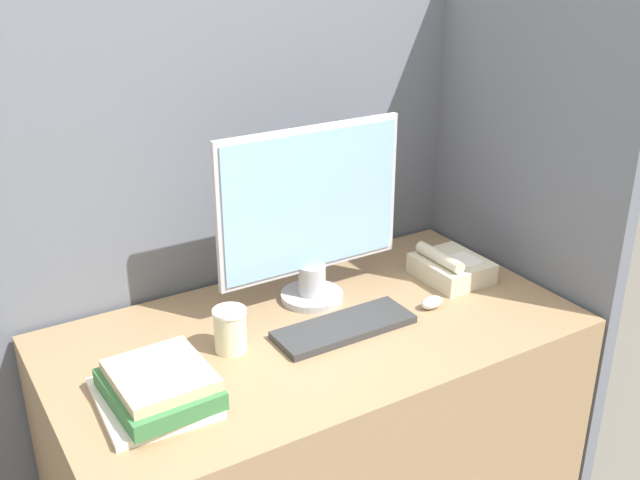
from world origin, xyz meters
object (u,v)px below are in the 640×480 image
(book_stack, at_px, (158,388))
(desk_telephone, at_px, (451,267))
(mouse, at_px, (432,302))
(monitor, at_px, (311,217))
(keyboard, at_px, (344,327))
(coffee_cup, at_px, (230,330))

(book_stack, relative_size, desk_telephone, 1.40)
(mouse, bearing_deg, book_stack, -178.18)
(monitor, height_order, mouse, monitor)
(keyboard, height_order, mouse, mouse)
(monitor, relative_size, keyboard, 1.46)
(mouse, bearing_deg, coffee_cup, 170.68)
(keyboard, xyz_separation_m, mouse, (0.27, -0.02, 0.01))
(monitor, height_order, coffee_cup, monitor)
(desk_telephone, bearing_deg, monitor, 166.37)
(keyboard, relative_size, desk_telephone, 1.82)
(mouse, relative_size, desk_telephone, 0.33)
(coffee_cup, xyz_separation_m, desk_telephone, (0.73, 0.03, -0.02))
(keyboard, bearing_deg, book_stack, -174.53)
(keyboard, height_order, coffee_cup, coffee_cup)
(keyboard, height_order, book_stack, book_stack)
(monitor, bearing_deg, keyboard, -94.85)
(monitor, distance_m, book_stack, 0.63)
(keyboard, relative_size, mouse, 5.46)
(monitor, height_order, desk_telephone, monitor)
(keyboard, distance_m, mouse, 0.27)
(keyboard, distance_m, book_stack, 0.53)
(monitor, bearing_deg, mouse, -40.75)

